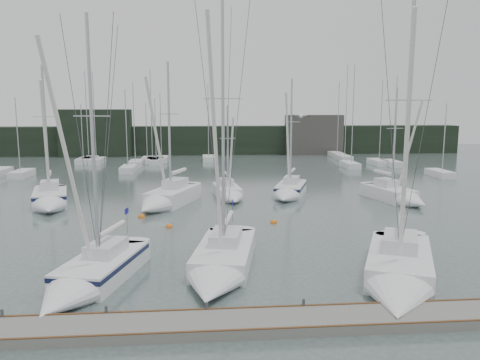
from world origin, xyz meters
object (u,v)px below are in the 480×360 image
object	(u,v)px
sailboat_near_left	(87,279)
sailboat_mid_d	(289,192)
buoy_a	(169,227)
buoy_c	(142,217)
sailboat_mid_e	(399,197)
buoy_b	(274,223)
sailboat_near_right	(399,277)
sailboat_mid_c	(230,194)
sailboat_mid_b	(165,200)
sailboat_mid_a	(50,200)
sailboat_near_center	(219,267)

from	to	relation	value
sailboat_near_left	sailboat_mid_d	size ratio (longest dim) A/B	1.15
buoy_a	buoy_c	bearing A→B (deg)	126.01
sailboat_near_left	sailboat_mid_e	size ratio (longest dim) A/B	1.25
sailboat_near_left	buoy_b	bearing A→B (deg)	62.47
buoy_c	buoy_b	bearing A→B (deg)	-14.67
sailboat_near_right	sailboat_mid_d	bearing A→B (deg)	116.76
sailboat_mid_c	sailboat_near_left	bearing A→B (deg)	-117.37
sailboat_mid_e	buoy_c	world-z (taller)	sailboat_mid_e
sailboat_near_right	sailboat_mid_c	distance (m)	23.00
sailboat_mid_c	buoy_c	bearing A→B (deg)	-144.89
sailboat_mid_b	sailboat_mid_c	size ratio (longest dim) A/B	1.42
sailboat_mid_a	buoy_c	world-z (taller)	sailboat_mid_a
buoy_b	sailboat_mid_c	bearing A→B (deg)	106.68
sailboat_near_center	buoy_a	bearing A→B (deg)	118.06
sailboat_mid_a	sailboat_mid_d	bearing A→B (deg)	-8.00
sailboat_mid_b	sailboat_mid_a	bearing A→B (deg)	-160.43
sailboat_mid_b	buoy_b	size ratio (longest dim) A/B	25.65
sailboat_mid_b	sailboat_mid_e	bearing A→B (deg)	21.92
sailboat_mid_d	sailboat_near_left	bearing A→B (deg)	-103.26
sailboat_near_center	buoy_a	size ratio (longest dim) A/B	29.78
sailboat_mid_c	sailboat_mid_d	world-z (taller)	sailboat_mid_d
sailboat_near_center	sailboat_near_right	size ratio (longest dim) A/B	1.01
buoy_a	sailboat_near_right	bearing A→B (deg)	-46.84
sailboat_mid_b	sailboat_mid_c	xyz separation A→B (m)	(5.75, 2.78, -0.13)
sailboat_mid_e	sailboat_mid_a	bearing A→B (deg)	165.85
sailboat_near_center	sailboat_mid_e	xyz separation A→B (m)	(16.79, 17.06, 0.05)
buoy_c	buoy_a	bearing A→B (deg)	-53.99
sailboat_mid_a	sailboat_mid_d	distance (m)	21.18
sailboat_mid_a	sailboat_mid_c	world-z (taller)	sailboat_mid_a
sailboat_mid_c	buoy_a	bearing A→B (deg)	-123.53
sailboat_near_left	sailboat_near_right	bearing A→B (deg)	10.35
sailboat_near_center	buoy_b	xyz separation A→B (m)	(4.47, 10.76, -0.50)
buoy_a	sailboat_mid_b	bearing A→B (deg)	96.72
buoy_a	buoy_b	size ratio (longest dim) A/B	1.00
sailboat_near_left	sailboat_near_center	size ratio (longest dim) A/B	0.90
sailboat_mid_c	buoy_a	xyz separation A→B (m)	(-4.94, -9.64, -0.50)
sailboat_mid_e	buoy_c	distance (m)	22.61
sailboat_mid_a	buoy_b	distance (m)	19.31
sailboat_near_left	sailboat_mid_a	bearing A→B (deg)	126.31
buoy_c	sailboat_mid_a	bearing A→B (deg)	153.67
sailboat_near_left	buoy_b	size ratio (longest dim) A/B	26.66
sailboat_mid_a	buoy_b	xyz separation A→B (m)	(18.12, -6.64, -0.66)
sailboat_near_center	sailboat_mid_b	world-z (taller)	sailboat_near_center
buoy_b	buoy_c	world-z (taller)	buoy_c
sailboat_near_right	sailboat_mid_a	xyz separation A→B (m)	(-22.07, 19.60, 0.09)
sailboat_near_right	sailboat_mid_e	xyz separation A→B (m)	(8.37, 19.27, -0.01)
sailboat_mid_b	buoy_a	world-z (taller)	sailboat_mid_b
sailboat_near_left	sailboat_near_center	bearing A→B (deg)	24.72
sailboat_near_left	buoy_c	bearing A→B (deg)	101.60
sailboat_mid_d	buoy_c	size ratio (longest dim) A/B	21.07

